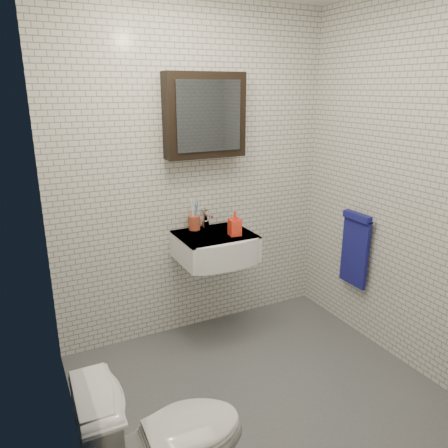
% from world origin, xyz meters
% --- Properties ---
extents(ground, '(2.20, 2.00, 0.01)m').
position_xyz_m(ground, '(0.00, 0.00, 0.01)').
color(ground, '#4E5156').
rests_on(ground, ground).
extents(room_shell, '(2.22, 2.02, 2.51)m').
position_xyz_m(room_shell, '(0.00, 0.00, 1.47)').
color(room_shell, silver).
rests_on(room_shell, ground).
extents(washbasin, '(0.55, 0.50, 0.20)m').
position_xyz_m(washbasin, '(0.05, 0.73, 0.76)').
color(washbasin, white).
rests_on(washbasin, room_shell).
extents(faucet, '(0.06, 0.20, 0.15)m').
position_xyz_m(faucet, '(0.05, 0.93, 0.92)').
color(faucet, silver).
rests_on(faucet, washbasin).
extents(mirror_cabinet, '(0.60, 0.15, 0.60)m').
position_xyz_m(mirror_cabinet, '(0.05, 0.93, 1.70)').
color(mirror_cabinet, black).
rests_on(mirror_cabinet, room_shell).
extents(towel_rail, '(0.09, 0.30, 0.58)m').
position_xyz_m(towel_rail, '(1.04, 0.35, 0.72)').
color(towel_rail, silver).
rests_on(towel_rail, room_shell).
extents(toothbrush_cup, '(0.12, 0.12, 0.24)m').
position_xyz_m(toothbrush_cup, '(-0.04, 0.94, 0.91)').
color(toothbrush_cup, '#A23F28').
rests_on(toothbrush_cup, washbasin).
extents(soap_bottle, '(0.09, 0.09, 0.18)m').
position_xyz_m(soap_bottle, '(0.17, 0.68, 0.94)').
color(soap_bottle, '#FF5B1A').
rests_on(soap_bottle, washbasin).
extents(toilet, '(0.74, 0.44, 0.74)m').
position_xyz_m(toilet, '(-0.80, -0.48, 0.37)').
color(toilet, silver).
rests_on(toilet, ground).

